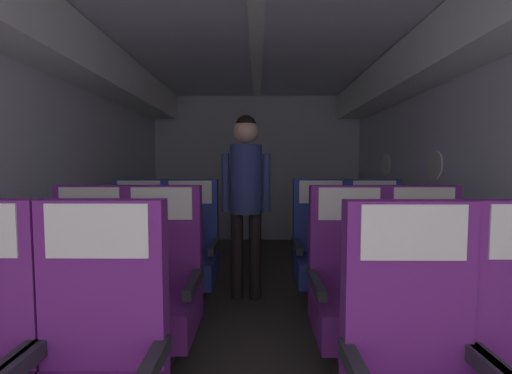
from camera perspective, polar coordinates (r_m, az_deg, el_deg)
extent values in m
cube|color=#3D3833|center=(2.74, 0.00, -22.25)|extent=(3.47, 6.12, 0.02)
cube|color=silver|center=(2.96, -33.49, 2.18)|extent=(0.08, 5.72, 2.28)
cube|color=silver|center=(2.95, 33.70, 2.17)|extent=(0.08, 5.72, 2.28)
cube|color=silver|center=(2.69, 0.00, 27.70)|extent=(3.35, 5.72, 0.06)
cube|color=silver|center=(5.34, 0.18, 3.25)|extent=(3.35, 0.06, 2.28)
cube|color=white|center=(2.97, -30.30, 20.33)|extent=(0.37, 5.49, 0.36)
cube|color=white|center=(2.96, 30.48, 20.40)|extent=(0.37, 5.49, 0.36)
cube|color=white|center=(2.68, 0.00, 26.92)|extent=(0.12, 5.15, 0.02)
cylinder|color=white|center=(3.42, 27.81, 3.27)|extent=(0.01, 0.26, 0.26)
cylinder|color=white|center=(4.46, 21.02, 3.48)|extent=(0.01, 0.26, 0.26)
cube|color=#28282D|center=(1.51, -37.05, -23.80)|extent=(0.05, 0.42, 0.06)
cube|color=#6B237A|center=(1.46, -24.15, -14.55)|extent=(0.47, 0.09, 0.64)
cube|color=#28282D|center=(1.49, -36.11, -24.09)|extent=(0.05, 0.42, 0.06)
cube|color=silver|center=(1.36, -25.24, -6.72)|extent=(0.37, 0.01, 0.20)
cube|color=#6B237A|center=(1.43, 23.95, -14.96)|extent=(0.47, 0.09, 0.64)
cube|color=silver|center=(1.33, 25.04, -6.97)|extent=(0.37, 0.01, 0.20)
cube|color=#38383D|center=(2.45, -27.38, -23.00)|extent=(0.17, 0.18, 0.21)
cube|color=#6B237A|center=(2.36, -27.54, -18.42)|extent=(0.47, 0.50, 0.21)
cube|color=#6B237A|center=(2.42, -25.59, -7.33)|extent=(0.47, 0.09, 0.64)
cube|color=#28282D|center=(2.20, -22.35, -14.50)|extent=(0.05, 0.42, 0.06)
cube|color=#28282D|center=(2.41, -32.55, -13.24)|extent=(0.05, 0.42, 0.06)
cube|color=silver|center=(2.34, -26.25, -2.49)|extent=(0.37, 0.01, 0.20)
cube|color=#38383D|center=(2.28, -16.36, -24.80)|extent=(0.17, 0.18, 0.21)
cube|color=#6B237A|center=(2.19, -16.47, -19.94)|extent=(0.47, 0.50, 0.21)
cube|color=#6B237A|center=(2.25, -15.17, -7.90)|extent=(0.47, 0.09, 0.64)
cube|color=#28282D|center=(2.07, -10.38, -15.49)|extent=(0.05, 0.42, 0.06)
cube|color=#28282D|center=(2.19, -22.39, -14.58)|extent=(0.05, 0.42, 0.06)
cube|color=silver|center=(2.17, -15.61, -2.71)|extent=(0.37, 0.01, 0.20)
cube|color=#38383D|center=(2.44, 27.52, -23.10)|extent=(0.17, 0.18, 0.21)
cube|color=#6B237A|center=(2.35, 27.68, -18.50)|extent=(0.47, 0.50, 0.21)
cube|color=#6B237A|center=(2.41, 25.76, -7.37)|extent=(0.47, 0.09, 0.64)
cube|color=#28282D|center=(2.40, 32.74, -13.31)|extent=(0.05, 0.42, 0.06)
cube|color=#28282D|center=(2.20, 22.46, -14.55)|extent=(0.05, 0.42, 0.06)
cube|color=silver|center=(2.33, 26.42, -2.51)|extent=(0.37, 0.01, 0.20)
cube|color=#38383D|center=(2.27, 16.12, -25.00)|extent=(0.17, 0.18, 0.21)
cube|color=#6B237A|center=(2.17, 16.23, -20.13)|extent=(0.47, 0.50, 0.21)
cube|color=#6B237A|center=(2.23, 14.99, -7.98)|extent=(0.47, 0.09, 0.64)
cube|color=#28282D|center=(2.17, 22.23, -14.74)|extent=(0.05, 0.42, 0.06)
cube|color=#28282D|center=(2.05, 10.06, -15.61)|extent=(0.05, 0.42, 0.06)
cube|color=silver|center=(2.15, 15.41, -2.75)|extent=(0.37, 0.01, 0.20)
cube|color=#38383D|center=(3.18, -19.72, -16.41)|extent=(0.17, 0.18, 0.21)
cube|color=navy|center=(3.12, -19.81, -12.77)|extent=(0.47, 0.50, 0.21)
cube|color=navy|center=(3.21, -18.73, -4.47)|extent=(0.47, 0.09, 0.64)
cube|color=#28282D|center=(3.00, -15.80, -9.48)|extent=(0.05, 0.42, 0.06)
cube|color=#28282D|center=(3.15, -23.78, -9.01)|extent=(0.05, 0.42, 0.06)
cube|color=silver|center=(3.14, -19.10, -0.80)|extent=(0.37, 0.01, 0.20)
cube|color=#38383D|center=(3.05, -11.40, -17.19)|extent=(0.17, 0.18, 0.21)
cube|color=navy|center=(2.98, -11.46, -13.40)|extent=(0.47, 0.50, 0.21)
cube|color=navy|center=(3.08, -10.79, -4.69)|extent=(0.47, 0.09, 0.64)
cube|color=#28282D|center=(2.89, -7.07, -9.87)|extent=(0.05, 0.42, 0.06)
cube|color=#28282D|center=(2.98, -15.81, -9.56)|extent=(0.05, 0.42, 0.06)
cube|color=silver|center=(3.01, -11.02, -0.86)|extent=(0.37, 0.01, 0.20)
cube|color=#38383D|center=(3.18, 19.89, -16.41)|extent=(0.17, 0.18, 0.21)
cube|color=navy|center=(3.12, 19.98, -12.76)|extent=(0.47, 0.50, 0.21)
cube|color=navy|center=(3.21, 18.93, -4.47)|extent=(0.47, 0.09, 0.64)
cube|color=#28282D|center=(3.15, 23.96, -9.02)|extent=(0.05, 0.42, 0.06)
cube|color=#28282D|center=(3.00, 15.96, -9.47)|extent=(0.05, 0.42, 0.06)
cube|color=silver|center=(3.15, 19.29, -0.80)|extent=(0.37, 0.01, 0.20)
cube|color=#38383D|center=(3.06, 11.18, -17.06)|extent=(0.17, 0.18, 0.21)
cube|color=navy|center=(3.00, 11.23, -13.29)|extent=(0.47, 0.50, 0.21)
cube|color=navy|center=(3.10, 10.62, -4.64)|extent=(0.47, 0.09, 0.64)
cube|color=#28282D|center=(2.99, 15.57, -9.49)|extent=(0.05, 0.42, 0.06)
cube|color=#28282D|center=(2.91, 6.87, -9.76)|extent=(0.05, 0.42, 0.06)
cube|color=silver|center=(3.03, 10.83, -0.83)|extent=(0.37, 0.01, 0.20)
cylinder|color=black|center=(3.08, -3.20, -11.44)|extent=(0.11, 0.11, 0.77)
cylinder|color=black|center=(3.08, -0.16, -11.46)|extent=(0.11, 0.11, 0.77)
cylinder|color=navy|center=(2.97, -1.71, 1.35)|extent=(0.28, 0.28, 0.60)
cylinder|color=navy|center=(2.98, -5.16, 0.78)|extent=(0.07, 0.07, 0.51)
cylinder|color=navy|center=(2.97, 1.77, 0.78)|extent=(0.07, 0.07, 0.51)
sphere|color=tan|center=(2.98, -1.72, 9.42)|extent=(0.22, 0.22, 0.22)
sphere|color=black|center=(2.99, -1.72, 10.25)|extent=(0.18, 0.18, 0.18)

